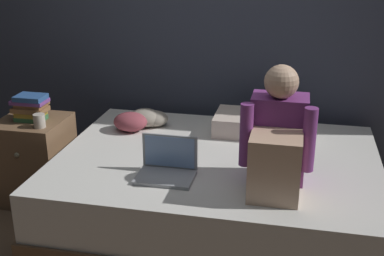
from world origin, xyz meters
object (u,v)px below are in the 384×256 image
bed (217,192)px  mug (39,121)px  clothes_pile (142,119)px  laptop (167,167)px  pillow (256,124)px  person_sitting (277,143)px  nightstand (36,160)px  book_stack (31,107)px

bed → mug: (-1.17, -0.02, 0.40)m
clothes_pile → bed: bearing=-32.7°
laptop → pillow: size_ratio=0.57×
bed → person_sitting: 0.70m
nightstand → mug: size_ratio=6.61×
laptop → pillow: (0.43, 0.78, 0.01)m
laptop → book_stack: bearing=158.1°
person_sitting → mug: (-1.54, 0.30, -0.10)m
laptop → clothes_pile: (-0.38, 0.72, 0.01)m
person_sitting → mug: bearing=169.0°
nightstand → laptop: laptop is taller
mug → person_sitting: bearing=-11.0°
person_sitting → laptop: 0.63m
bed → laptop: bearing=-125.3°
bed → laptop: laptop is taller
pillow → book_stack: (-1.48, -0.35, 0.13)m
bed → nightstand: (-1.30, 0.10, 0.05)m
bed → clothes_pile: (-0.61, 0.39, 0.31)m
nightstand → bed: bearing=-4.5°
nightstand → laptop: size_ratio=1.86×
nightstand → person_sitting: size_ratio=0.91×
bed → book_stack: (-1.29, 0.10, 0.44)m
book_stack → clothes_pile: bearing=23.2°
bed → person_sitting: bearing=-40.7°
bed → nightstand: 1.31m
nightstand → book_stack: size_ratio=2.62×
person_sitting → mug: person_sitting is taller
nightstand → clothes_pile: bearing=22.6°
pillow → book_stack: book_stack is taller
book_stack → nightstand: bearing=155.9°
nightstand → mug: mug is taller
book_stack → mug: bearing=-43.9°
pillow → mug: (-1.36, -0.47, 0.08)m
clothes_pile → laptop: bearing=-62.4°
laptop → clothes_pile: laptop is taller
nightstand → book_stack: bearing=-24.1°
laptop → pillow: bearing=61.3°
pillow → clothes_pile: bearing=-175.7°
nightstand → person_sitting: 1.78m
book_stack → mug: (0.12, -0.12, -0.05)m
laptop → pillow: laptop is taller
pillow → mug: size_ratio=6.22×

